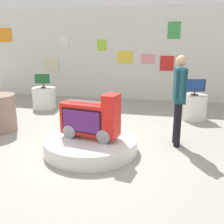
# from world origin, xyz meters

# --- Properties ---
(ground_plane) EXTENTS (30.00, 30.00, 0.00)m
(ground_plane) POSITION_xyz_m (0.00, 0.00, 0.00)
(ground_plane) COLOR #9E998E
(back_wall_display) EXTENTS (11.34, 0.13, 3.11)m
(back_wall_display) POSITION_xyz_m (-0.01, 4.63, 1.56)
(back_wall_display) COLOR silver
(back_wall_display) RESTS_ON ground
(main_display_pedestal) EXTENTS (1.72, 1.72, 0.26)m
(main_display_pedestal) POSITION_xyz_m (-0.12, -0.09, 0.13)
(main_display_pedestal) COLOR silver
(main_display_pedestal) RESTS_ON ground
(novelty_firetruck_tv) EXTENTS (1.10, 0.56, 0.84)m
(novelty_firetruck_tv) POSITION_xyz_m (-0.10, -0.10, 0.60)
(novelty_firetruck_tv) COLOR gray
(novelty_firetruck_tv) RESTS_ON main_display_pedestal
(display_pedestal_left_rear) EXTENTS (0.68, 0.68, 0.64)m
(display_pedestal_left_rear) POSITION_xyz_m (1.89, 2.50, 0.32)
(display_pedestal_left_rear) COLOR silver
(display_pedestal_left_rear) RESTS_ON ground
(tv_on_left_rear) EXTENTS (0.52, 0.21, 0.41)m
(tv_on_left_rear) POSITION_xyz_m (1.89, 2.50, 0.86)
(tv_on_left_rear) COLOR black
(tv_on_left_rear) RESTS_ON display_pedestal_left_rear
(display_pedestal_center_rear) EXTENTS (0.70, 0.70, 0.64)m
(display_pedestal_center_rear) POSITION_xyz_m (-2.44, 2.69, 0.32)
(display_pedestal_center_rear) COLOR silver
(display_pedestal_center_rear) RESTS_ON ground
(tv_on_center_rear) EXTENTS (0.47, 0.17, 0.43)m
(tv_on_center_rear) POSITION_xyz_m (-2.44, 2.68, 0.89)
(tv_on_center_rear) COLOR black
(tv_on_center_rear) RESTS_ON display_pedestal_center_rear
(shopper_browsing_near_truck) EXTENTS (0.24, 0.56, 1.73)m
(shopper_browsing_near_truck) POSITION_xyz_m (1.43, 0.57, 1.02)
(shopper_browsing_near_truck) COLOR black
(shopper_browsing_near_truck) RESTS_ON ground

